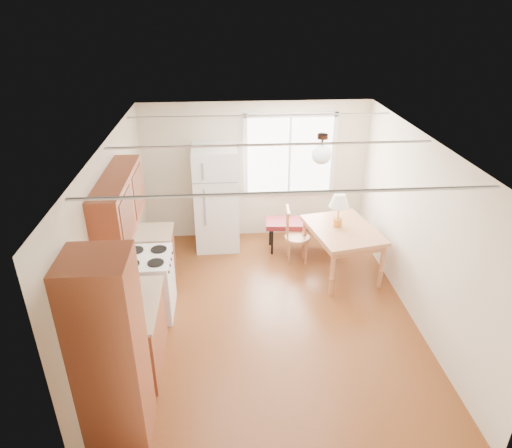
{
  "coord_description": "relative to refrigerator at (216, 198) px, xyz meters",
  "views": [
    {
      "loc": [
        -0.58,
        -5.23,
        4.04
      ],
      "look_at": [
        -0.14,
        0.58,
        1.15
      ],
      "focal_mm": 32.0,
      "sensor_mm": 36.0,
      "label": 1
    }
  ],
  "objects": [
    {
      "name": "room_shell",
      "position": [
        0.72,
        -2.12,
        0.33
      ],
      "size": [
        4.6,
        5.6,
        2.62
      ],
      "color": "#552811",
      "rests_on": "ground"
    },
    {
      "name": "kitchen_run",
      "position": [
        -0.99,
        -2.75,
        -0.07
      ],
      "size": [
        0.65,
        3.4,
        2.2
      ],
      "color": "brown",
      "rests_on": "ground"
    },
    {
      "name": "window_unit",
      "position": [
        1.32,
        0.35,
        0.63
      ],
      "size": [
        1.64,
        0.05,
        1.51
      ],
      "color": "white",
      "rests_on": "room_shell"
    },
    {
      "name": "pendant_light",
      "position": [
        1.42,
        -1.72,
        1.32
      ],
      "size": [
        0.26,
        0.26,
        0.4
      ],
      "color": "black",
      "rests_on": "room_shell"
    },
    {
      "name": "refrigerator",
      "position": [
        0.0,
        0.0,
        0.0
      ],
      "size": [
        0.76,
        0.79,
        1.83
      ],
      "rotation": [
        0.0,
        0.0,
        0.02
      ],
      "color": "white",
      "rests_on": "ground"
    },
    {
      "name": "bench",
      "position": [
        1.44,
        -0.27,
        -0.43
      ],
      "size": [
        1.22,
        0.53,
        0.55
      ],
      "rotation": [
        0.0,
        0.0,
        -0.08
      ],
      "color": "maroon",
      "rests_on": "ground"
    },
    {
      "name": "dining_table",
      "position": [
        1.99,
        -1.09,
        -0.22
      ],
      "size": [
        1.2,
        1.45,
        0.8
      ],
      "rotation": [
        0.0,
        0.0,
        0.2
      ],
      "color": "#A86940",
      "rests_on": "ground"
    },
    {
      "name": "chair",
      "position": [
        1.25,
        -0.65,
        -0.37
      ],
      "size": [
        0.42,
        0.42,
        0.95
      ],
      "rotation": [
        0.0,
        0.0,
        -0.06
      ],
      "color": "#A86940",
      "rests_on": "ground"
    },
    {
      "name": "table_lamp",
      "position": [
        1.92,
        -1.0,
        0.28
      ],
      "size": [
        0.31,
        0.31,
        0.54
      ],
      "rotation": [
        0.0,
        0.0,
        0.26
      ],
      "color": "#BB893C",
      "rests_on": "dining_table"
    },
    {
      "name": "coffee_maker",
      "position": [
        -1.0,
        -2.89,
        0.12
      ],
      "size": [
        0.25,
        0.29,
        0.37
      ],
      "rotation": [
        0.0,
        0.0,
        -0.33
      ],
      "color": "black",
      "rests_on": "kitchen_run"
    },
    {
      "name": "kettle",
      "position": [
        -1.09,
        -2.7,
        0.07
      ],
      "size": [
        0.1,
        0.1,
        0.2
      ],
      "color": "red",
      "rests_on": "kitchen_run"
    }
  ]
}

